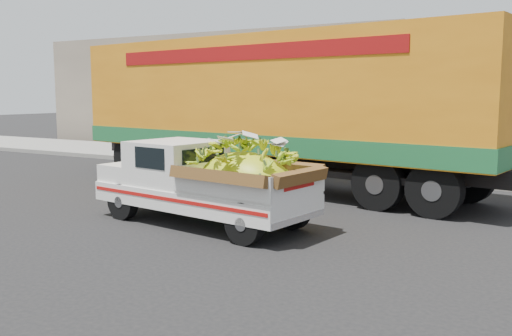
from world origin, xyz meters
The scene contains 6 objects.
ground centered at (0.00, 0.00, 0.00)m, with size 100.00×100.00×0.00m, color black.
curb centered at (0.00, 6.08, 0.07)m, with size 60.00×0.25×0.15m, color gray.
sidewalk centered at (0.00, 8.18, 0.07)m, with size 60.00×4.00×0.14m, color gray.
building_left centered at (-8.00, 14.08, 2.50)m, with size 18.00×6.00×5.00m, color gray.
pickup_truck centered at (1.13, -0.77, 0.81)m, with size 4.48×2.14×1.51m.
semi_trailer centered at (-0.10, 3.63, 2.12)m, with size 12.06×4.19×3.80m.
Camera 1 is at (6.91, -9.16, 2.41)m, focal length 40.00 mm.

